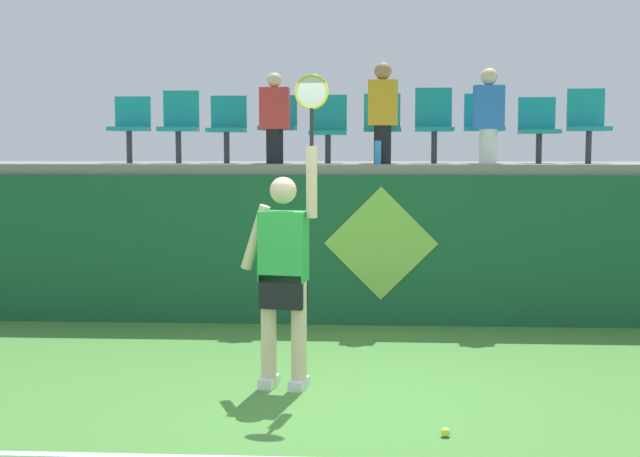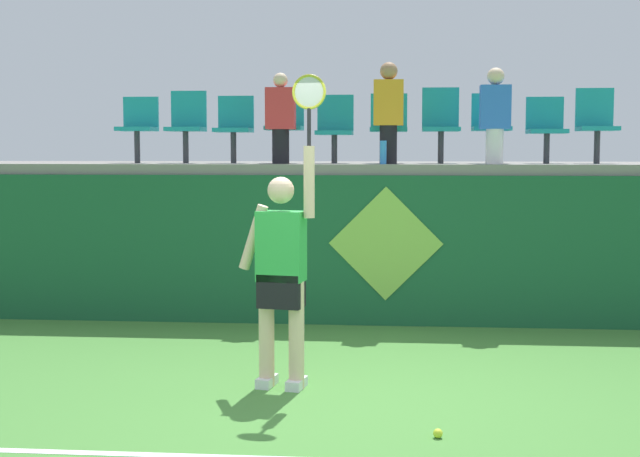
% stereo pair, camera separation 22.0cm
% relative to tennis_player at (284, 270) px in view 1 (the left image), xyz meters
% --- Properties ---
extents(ground_plane, '(40.00, 40.00, 0.00)m').
position_rel_tennis_player_xyz_m(ground_plane, '(0.51, -0.38, -0.99)').
color(ground_plane, '#478438').
extents(court_back_wall, '(10.63, 0.20, 1.68)m').
position_rel_tennis_player_xyz_m(court_back_wall, '(0.51, 2.74, -0.14)').
color(court_back_wall, '#195633').
rests_on(court_back_wall, ground_plane).
extents(spectator_platform, '(10.63, 2.59, 0.12)m').
position_rel_tennis_player_xyz_m(spectator_platform, '(0.51, 3.99, 0.76)').
color(spectator_platform, gray).
rests_on(spectator_platform, court_back_wall).
extents(tennis_player, '(0.75, 0.33, 2.57)m').
position_rel_tennis_player_xyz_m(tennis_player, '(0.00, 0.00, 0.00)').
color(tennis_player, white).
rests_on(tennis_player, ground_plane).
extents(tennis_ball, '(0.07, 0.07, 0.07)m').
position_rel_tennis_player_xyz_m(tennis_ball, '(1.23, -1.19, -0.95)').
color(tennis_ball, '#D1E533').
rests_on(tennis_ball, ground_plane).
extents(water_bottle, '(0.07, 0.07, 0.26)m').
position_rel_tennis_player_xyz_m(water_bottle, '(0.78, 2.87, 0.95)').
color(water_bottle, '#338CE5').
rests_on(water_bottle, spectator_platform).
extents(stadium_chair_0, '(0.44, 0.42, 0.82)m').
position_rel_tennis_player_xyz_m(stadium_chair_0, '(-2.23, 3.53, 1.29)').
color(stadium_chair_0, '#38383D').
rests_on(stadium_chair_0, spectator_platform).
extents(stadium_chair_1, '(0.44, 0.42, 0.89)m').
position_rel_tennis_player_xyz_m(stadium_chair_1, '(-1.63, 3.54, 1.31)').
color(stadium_chair_1, '#38383D').
rests_on(stadium_chair_1, spectator_platform).
extents(stadium_chair_2, '(0.44, 0.42, 0.82)m').
position_rel_tennis_player_xyz_m(stadium_chair_2, '(-1.04, 3.53, 1.28)').
color(stadium_chair_2, '#38383D').
rests_on(stadium_chair_2, spectator_platform).
extents(stadium_chair_3, '(0.44, 0.42, 0.83)m').
position_rel_tennis_player_xyz_m(stadium_chair_3, '(-0.42, 3.53, 1.29)').
color(stadium_chair_3, '#38383D').
rests_on(stadium_chair_3, spectator_platform).
extents(stadium_chair_4, '(0.44, 0.42, 0.83)m').
position_rel_tennis_player_xyz_m(stadium_chair_4, '(0.19, 3.54, 1.27)').
color(stadium_chair_4, '#38383D').
rests_on(stadium_chair_4, spectator_platform).
extents(stadium_chair_5, '(0.44, 0.42, 0.84)m').
position_rel_tennis_player_xyz_m(stadium_chair_5, '(0.84, 3.54, 1.29)').
color(stadium_chair_5, '#38383D').
rests_on(stadium_chair_5, spectator_platform).
extents(stadium_chair_6, '(0.44, 0.42, 0.91)m').
position_rel_tennis_player_xyz_m(stadium_chair_6, '(1.46, 3.54, 1.31)').
color(stadium_chair_6, '#38383D').
rests_on(stadium_chair_6, spectator_platform).
extents(stadium_chair_7, '(0.44, 0.42, 0.84)m').
position_rel_tennis_player_xyz_m(stadium_chair_7, '(2.04, 3.53, 1.29)').
color(stadium_chair_7, '#38383D').
rests_on(stadium_chair_7, spectator_platform).
extents(stadium_chair_8, '(0.44, 0.42, 0.79)m').
position_rel_tennis_player_xyz_m(stadium_chair_8, '(2.69, 3.53, 1.26)').
color(stadium_chair_8, '#38383D').
rests_on(stadium_chair_8, spectator_platform).
extents(stadium_chair_9, '(0.44, 0.42, 0.89)m').
position_rel_tennis_player_xyz_m(stadium_chair_9, '(3.27, 3.54, 1.31)').
color(stadium_chair_9, '#38383D').
rests_on(stadium_chair_9, spectator_platform).
extents(spectator_0, '(0.34, 0.20, 1.09)m').
position_rel_tennis_player_xyz_m(spectator_0, '(2.04, 3.09, 1.38)').
color(spectator_0, white).
rests_on(spectator_0, spectator_platform).
extents(spectator_1, '(0.34, 0.20, 1.16)m').
position_rel_tennis_player_xyz_m(spectator_1, '(0.84, 3.10, 1.43)').
color(spectator_1, black).
rests_on(spectator_1, spectator_platform).
extents(spectator_2, '(0.34, 0.20, 1.05)m').
position_rel_tennis_player_xyz_m(spectator_2, '(-0.42, 3.14, 1.36)').
color(spectator_2, black).
rests_on(spectator_2, spectator_platform).
extents(wall_signage_mount, '(1.27, 0.01, 1.56)m').
position_rel_tennis_player_xyz_m(wall_signage_mount, '(0.82, 2.63, -0.98)').
color(wall_signage_mount, '#195633').
rests_on(wall_signage_mount, ground_plane).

